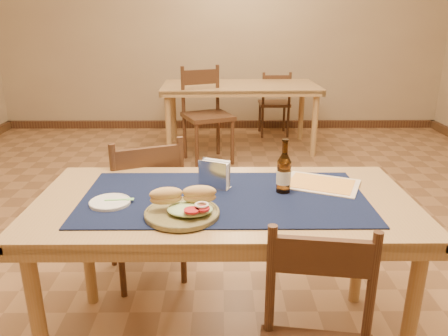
{
  "coord_description": "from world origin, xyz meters",
  "views": [
    {
      "loc": [
        -0.01,
        -2.52,
        1.48
      ],
      "look_at": [
        0.0,
        -0.7,
        0.85
      ],
      "focal_mm": 35.0,
      "sensor_mm": 36.0,
      "label": 1
    }
  ],
  "objects_px": {
    "beer_bottle": "(284,173)",
    "napkin_holder": "(214,175)",
    "main_table": "(224,215)",
    "back_table": "(240,92)",
    "sandwich_plate": "(184,208)",
    "chair_main_far": "(145,206)"
  },
  "relations": [
    {
      "from": "beer_bottle",
      "to": "napkin_holder",
      "type": "height_order",
      "value": "beer_bottle"
    },
    {
      "from": "main_table",
      "to": "back_table",
      "type": "xyz_separation_m",
      "value": [
        0.21,
        3.29,
        0.0
      ]
    },
    {
      "from": "main_table",
      "to": "back_table",
      "type": "height_order",
      "value": "same"
    },
    {
      "from": "napkin_holder",
      "to": "beer_bottle",
      "type": "bearing_deg",
      "value": -10.21
    },
    {
      "from": "main_table",
      "to": "sandwich_plate",
      "type": "xyz_separation_m",
      "value": [
        -0.16,
        -0.18,
        0.12
      ]
    },
    {
      "from": "back_table",
      "to": "napkin_holder",
      "type": "relative_size",
      "value": 11.69
    },
    {
      "from": "beer_bottle",
      "to": "napkin_holder",
      "type": "xyz_separation_m",
      "value": [
        -0.3,
        0.05,
        -0.03
      ]
    },
    {
      "from": "sandwich_plate",
      "to": "napkin_holder",
      "type": "xyz_separation_m",
      "value": [
        0.11,
        0.29,
        0.03
      ]
    },
    {
      "from": "sandwich_plate",
      "to": "napkin_holder",
      "type": "height_order",
      "value": "napkin_holder"
    },
    {
      "from": "back_table",
      "to": "sandwich_plate",
      "type": "bearing_deg",
      "value": -95.97
    },
    {
      "from": "sandwich_plate",
      "to": "beer_bottle",
      "type": "xyz_separation_m",
      "value": [
        0.41,
        0.24,
        0.06
      ]
    },
    {
      "from": "main_table",
      "to": "sandwich_plate",
      "type": "relative_size",
      "value": 5.5
    },
    {
      "from": "main_table",
      "to": "chair_main_far",
      "type": "xyz_separation_m",
      "value": [
        -0.44,
        0.56,
        -0.21
      ]
    },
    {
      "from": "main_table",
      "to": "beer_bottle",
      "type": "relative_size",
      "value": 6.72
    },
    {
      "from": "chair_main_far",
      "to": "sandwich_plate",
      "type": "bearing_deg",
      "value": -68.64
    },
    {
      "from": "chair_main_far",
      "to": "napkin_holder",
      "type": "height_order",
      "value": "chair_main_far"
    },
    {
      "from": "main_table",
      "to": "napkin_holder",
      "type": "xyz_separation_m",
      "value": [
        -0.04,
        0.11,
        0.15
      ]
    },
    {
      "from": "chair_main_far",
      "to": "napkin_holder",
      "type": "distance_m",
      "value": 0.7
    },
    {
      "from": "sandwich_plate",
      "to": "beer_bottle",
      "type": "height_order",
      "value": "beer_bottle"
    },
    {
      "from": "back_table",
      "to": "napkin_holder",
      "type": "distance_m",
      "value": 3.19
    },
    {
      "from": "napkin_holder",
      "to": "sandwich_plate",
      "type": "bearing_deg",
      "value": -111.21
    },
    {
      "from": "chair_main_far",
      "to": "beer_bottle",
      "type": "height_order",
      "value": "beer_bottle"
    }
  ]
}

